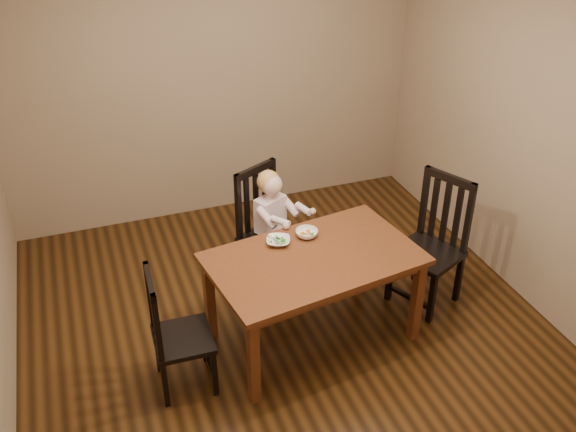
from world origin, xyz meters
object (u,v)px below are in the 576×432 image
object	(u,v)px
chair_child	(268,230)
bowl_peas	(278,241)
chair_left	(175,334)
toddler	(272,218)
bowl_veg	(307,233)
dining_table	(314,266)
chair_right	(432,244)

from	to	relation	value
chair_child	bowl_peas	world-z (taller)	chair_child
chair_left	toddler	xyz separation A→B (m)	(1.00, 0.90, 0.19)
toddler	bowl_peas	size ratio (longest dim) A/B	3.20
bowl_veg	toddler	bearing A→B (deg)	102.47
dining_table	chair_left	bearing A→B (deg)	-172.25
chair_left	chair_child	bearing A→B (deg)	136.22
dining_table	bowl_veg	bearing A→B (deg)	80.01
chair_right	bowl_peas	world-z (taller)	chair_right
chair_child	bowl_veg	distance (m)	0.62
chair_child	bowl_peas	distance (m)	0.63
chair_child	bowl_peas	size ratio (longest dim) A/B	6.05
chair_left	bowl_peas	distance (m)	1.00
dining_table	chair_right	distance (m)	1.09
chair_left	bowl_veg	size ratio (longest dim) A/B	5.63
chair_left	toddler	bearing A→B (deg)	134.05
chair_left	bowl_peas	size ratio (longest dim) A/B	5.45
toddler	bowl_veg	bearing A→B (deg)	75.89
dining_table	bowl_peas	world-z (taller)	bowl_peas
chair_child	bowl_veg	bearing A→B (deg)	77.23
chair_right	bowl_peas	size ratio (longest dim) A/B	6.29
bowl_peas	chair_right	bearing A→B (deg)	-4.91
bowl_veg	chair_left	bearing A→B (deg)	-159.66
chair_child	toddler	distance (m)	0.15
dining_table	bowl_veg	xyz separation A→B (m)	(0.05, 0.27, 0.11)
dining_table	chair_left	world-z (taller)	chair_left
dining_table	chair_right	world-z (taller)	chair_right
chair_child	chair_left	xyz separation A→B (m)	(-0.97, -0.95, -0.05)
chair_left	bowl_veg	world-z (taller)	chair_left
chair_right	toddler	world-z (taller)	chair_right
chair_right	bowl_peas	xyz separation A→B (m)	(-1.26, 0.11, 0.24)
chair_child	chair_left	size ratio (longest dim) A/B	1.11
chair_child	bowl_veg	xyz separation A→B (m)	(0.13, -0.54, 0.27)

